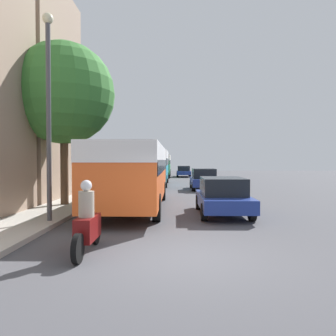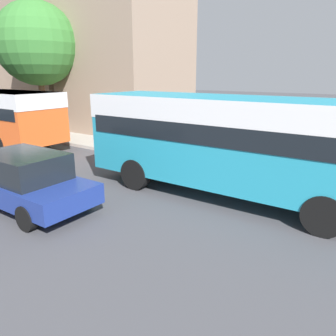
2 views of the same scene
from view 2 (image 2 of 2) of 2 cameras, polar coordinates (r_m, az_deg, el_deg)
The scene contains 6 objects.
building_corner at distance 27.80m, azimuth -20.09°, elevation 17.75°, with size 6.75×8.69×9.72m.
building_midblock at distance 21.74m, azimuth -7.44°, elevation 21.89°, with size 6.27×6.48×11.71m.
bus_following at distance 9.77m, azimuth 11.30°, elevation 5.88°, with size 2.58×9.13×2.98m.
car_far_curb at distance 9.88m, azimuth -23.73°, elevation -1.88°, with size 1.92×4.28×1.56m.
pedestrian_near_curb at distance 14.99m, azimuth -4.54°, elevation 5.87°, with size 0.44×0.44×1.63m.
street_tree at distance 21.21m, azimuth -21.84°, elevation 19.39°, with size 4.64×4.64×7.42m.
Camera 2 is at (6.85, 25.10, 3.63)m, focal length 35.00 mm.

